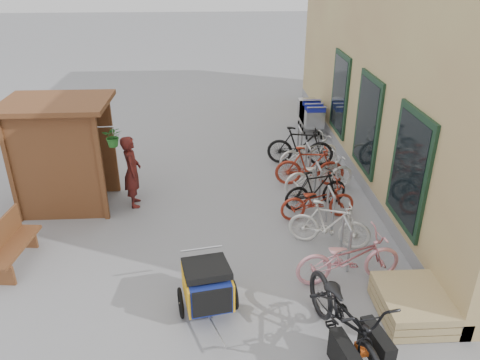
{
  "coord_description": "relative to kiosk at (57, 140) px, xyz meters",
  "views": [
    {
      "loc": [
        0.03,
        -6.87,
        5.1
      ],
      "look_at": [
        0.5,
        1.5,
        1.0
      ],
      "focal_mm": 35.0,
      "sensor_mm": 36.0,
      "label": 1
    }
  ],
  "objects": [
    {
      "name": "bike_3",
      "position": [
        5.47,
        -0.38,
        -1.11
      ],
      "size": [
        1.54,
        0.81,
        0.89
      ],
      "primitive_type": "imported",
      "rotation": [
        0.0,
        0.0,
        1.85
      ],
      "color": "black",
      "rests_on": "ground"
    },
    {
      "name": "child_trailer",
      "position": [
        3.13,
        -3.58,
        -1.05
      ],
      "size": [
        0.98,
        1.57,
        0.9
      ],
      "rotation": [
        0.0,
        0.0,
        0.18
      ],
      "color": "navy",
      "rests_on": "ground"
    },
    {
      "name": "bike_4",
      "position": [
        5.69,
        0.34,
        -1.1
      ],
      "size": [
        1.84,
        1.05,
        0.91
      ],
      "primitive_type": "imported",
      "rotation": [
        0.0,
        0.0,
        1.84
      ],
      "color": "silver",
      "rests_on": "ground"
    },
    {
      "name": "pallet_stack",
      "position": [
        6.28,
        -3.87,
        -1.34
      ],
      "size": [
        1.0,
        1.2,
        0.4
      ],
      "color": "tan",
      "rests_on": "ground"
    },
    {
      "name": "bike_5",
      "position": [
        5.54,
        0.71,
        -1.06
      ],
      "size": [
        1.69,
        0.63,
        0.99
      ],
      "primitive_type": "imported",
      "rotation": [
        0.0,
        0.0,
        1.47
      ],
      "color": "maroon",
      "rests_on": "ground"
    },
    {
      "name": "bike_2",
      "position": [
        5.41,
        -0.86,
        -1.13
      ],
      "size": [
        1.65,
        0.73,
        0.84
      ],
      "primitive_type": "imported",
      "rotation": [
        0.0,
        0.0,
        1.68
      ],
      "color": "maroon",
      "rests_on": "ground"
    },
    {
      "name": "bench",
      "position": [
        -0.39,
        -2.19,
        -1.1
      ],
      "size": [
        0.56,
        1.43,
        0.89
      ],
      "rotation": [
        0.0,
        0.0,
        -0.1
      ],
      "color": "brown",
      "rests_on": "ground"
    },
    {
      "name": "cargo_bike",
      "position": [
        5.02,
        -4.52,
        -0.97
      ],
      "size": [
        1.21,
        2.35,
        1.18
      ],
      "rotation": [
        0.0,
        0.0,
        0.2
      ],
      "color": "black",
      "rests_on": "ground"
    },
    {
      "name": "bike_0",
      "position": [
        5.49,
        -2.97,
        -1.07
      ],
      "size": [
        1.88,
        0.84,
        0.96
      ],
      "primitive_type": "imported",
      "rotation": [
        0.0,
        0.0,
        1.68
      ],
      "color": "pink",
      "rests_on": "ground"
    },
    {
      "name": "kiosk",
      "position": [
        0.0,
        0.0,
        0.0
      ],
      "size": [
        2.49,
        1.65,
        2.4
      ],
      "color": "brown",
      "rests_on": "ground"
    },
    {
      "name": "ground",
      "position": [
        3.28,
        -2.47,
        -1.55
      ],
      "size": [
        80.0,
        80.0,
        0.0
      ],
      "primitive_type": "plane",
      "color": "gray"
    },
    {
      "name": "shopping_carts",
      "position": [
        6.28,
        4.44,
        -0.94
      ],
      "size": [
        0.59,
        1.62,
        1.05
      ],
      "color": "silver",
      "rests_on": "ground"
    },
    {
      "name": "person_kiosk",
      "position": [
        1.48,
        -0.03,
        -0.74
      ],
      "size": [
        0.48,
        0.65,
        1.62
      ],
      "primitive_type": "imported",
      "rotation": [
        0.0,
        0.0,
        1.74
      ],
      "color": "maroon",
      "rests_on": "ground"
    },
    {
      "name": "bike_6",
      "position": [
        5.71,
        1.73,
        -1.11
      ],
      "size": [
        1.79,
        1.13,
        0.89
      ],
      "primitive_type": "imported",
      "rotation": [
        0.0,
        0.0,
        1.92
      ],
      "color": "silver",
      "rests_on": "ground"
    },
    {
      "name": "bike_1",
      "position": [
        5.42,
        -1.88,
        -1.08
      ],
      "size": [
        1.62,
        0.94,
        0.94
      ],
      "primitive_type": "imported",
      "rotation": [
        0.0,
        0.0,
        1.23
      ],
      "color": "silver",
      "rests_on": "ground"
    },
    {
      "name": "bike_rack",
      "position": [
        5.58,
        -0.07,
        -1.04
      ],
      "size": [
        0.05,
        5.35,
        0.86
      ],
      "color": "#A5A8AD",
      "rests_on": "ground"
    },
    {
      "name": "bike_7",
      "position": [
        5.52,
        1.93,
        -1.03
      ],
      "size": [
        1.8,
        0.85,
        1.04
      ],
      "primitive_type": "imported",
      "rotation": [
        0.0,
        0.0,
        1.36
      ],
      "color": "black",
      "rests_on": "ground"
    }
  ]
}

